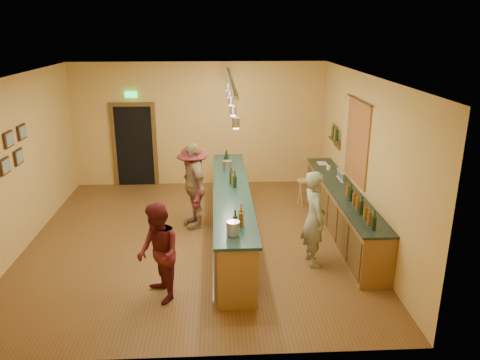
{
  "coord_description": "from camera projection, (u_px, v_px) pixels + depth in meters",
  "views": [
    {
      "loc": [
        0.43,
        -8.52,
        4.06
      ],
      "look_at": [
        0.89,
        0.2,
        1.16
      ],
      "focal_mm": 35.0,
      "sensor_mm": 36.0,
      "label": 1
    }
  ],
  "objects": [
    {
      "name": "picture_grid",
      "position": [
        0.0,
        157.0,
        7.85
      ],
      "size": [
        0.06,
        2.2,
        0.7
      ],
      "primitive_type": null,
      "color": "#382111",
      "rests_on": "wall_left"
    },
    {
      "name": "bottle_shelf",
      "position": [
        335.0,
        134.0,
        10.77
      ],
      "size": [
        0.17,
        0.55,
        0.54
      ],
      "color": "#4B3416",
      "rests_on": "wall_right"
    },
    {
      "name": "customer_c",
      "position": [
        193.0,
        186.0,
        9.8
      ],
      "size": [
        0.85,
        1.21,
        1.71
      ],
      "primitive_type": "imported",
      "rotation": [
        0.0,
        0.0,
        -1.37
      ],
      "color": "#59191E",
      "rests_on": "floor"
    },
    {
      "name": "doorway",
      "position": [
        134.0,
        144.0,
        12.19
      ],
      "size": [
        1.15,
        0.09,
        2.48
      ],
      "color": "black",
      "rests_on": "wall_back"
    },
    {
      "name": "wall_right",
      "position": [
        363.0,
        160.0,
        8.99
      ],
      "size": [
        0.02,
        7.0,
        3.2
      ],
      "primitive_type": "cube",
      "color": "gold",
      "rests_on": "floor"
    },
    {
      "name": "pendant_track",
      "position": [
        231.0,
        88.0,
        8.43
      ],
      "size": [
        0.11,
        4.6,
        0.5
      ],
      "color": "silver",
      "rests_on": "ceiling"
    },
    {
      "name": "tasting_bar",
      "position": [
        232.0,
        210.0,
        9.17
      ],
      "size": [
        0.73,
        5.1,
        1.38
      ],
      "color": "brown",
      "rests_on": "floor"
    },
    {
      "name": "ceiling",
      "position": [
        191.0,
        76.0,
        8.33
      ],
      "size": [
        6.5,
        7.0,
        0.02
      ],
      "primitive_type": "cube",
      "color": "silver",
      "rests_on": "wall_back"
    },
    {
      "name": "wall_left",
      "position": [
        18.0,
        165.0,
        8.67
      ],
      "size": [
        0.02,
        7.0,
        3.2
      ],
      "primitive_type": "cube",
      "color": "gold",
      "rests_on": "floor"
    },
    {
      "name": "tapestry",
      "position": [
        357.0,
        142.0,
        9.29
      ],
      "size": [
        0.03,
        1.4,
        1.6
      ],
      "primitive_type": "cube",
      "color": "#99331E",
      "rests_on": "wall_right"
    },
    {
      "name": "bartender",
      "position": [
        314.0,
        218.0,
        8.13
      ],
      "size": [
        0.5,
        0.68,
        1.72
      ],
      "primitive_type": "imported",
      "rotation": [
        0.0,
        0.0,
        1.71
      ],
      "color": "gray",
      "rests_on": "floor"
    },
    {
      "name": "wall_front",
      "position": [
        181.0,
        244.0,
        5.51
      ],
      "size": [
        6.5,
        0.02,
        3.2
      ],
      "primitive_type": "cube",
      "color": "gold",
      "rests_on": "floor"
    },
    {
      "name": "customer_a",
      "position": [
        158.0,
        253.0,
        7.06
      ],
      "size": [
        0.85,
        0.94,
        1.57
      ],
      "primitive_type": "imported",
      "rotation": [
        0.0,
        0.0,
        -1.15
      ],
      "color": "#59191E",
      "rests_on": "floor"
    },
    {
      "name": "back_counter",
      "position": [
        342.0,
        210.0,
        9.5
      ],
      "size": [
        0.6,
        4.55,
        1.27
      ],
      "color": "brown",
      "rests_on": "floor"
    },
    {
      "name": "customer_b",
      "position": [
        194.0,
        185.0,
        9.68
      ],
      "size": [
        0.8,
        1.15,
        1.82
      ],
      "primitive_type": "imported",
      "rotation": [
        0.0,
        0.0,
        -1.2
      ],
      "color": "#997A51",
      "rests_on": "floor"
    },
    {
      "name": "bar_stool",
      "position": [
        303.0,
        186.0,
        10.91
      ],
      "size": [
        0.31,
        0.31,
        0.64
      ],
      "rotation": [
        0.0,
        0.0,
        -0.14
      ],
      "color": "#A08448",
      "rests_on": "floor"
    },
    {
      "name": "floor",
      "position": [
        196.0,
        239.0,
        9.33
      ],
      "size": [
        7.0,
        7.0,
        0.0
      ],
      "primitive_type": "plane",
      "color": "brown",
      "rests_on": "ground"
    },
    {
      "name": "wall_back",
      "position": [
        199.0,
        125.0,
        12.15
      ],
      "size": [
        6.5,
        0.02,
        3.2
      ],
      "primitive_type": "cube",
      "color": "gold",
      "rests_on": "floor"
    }
  ]
}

